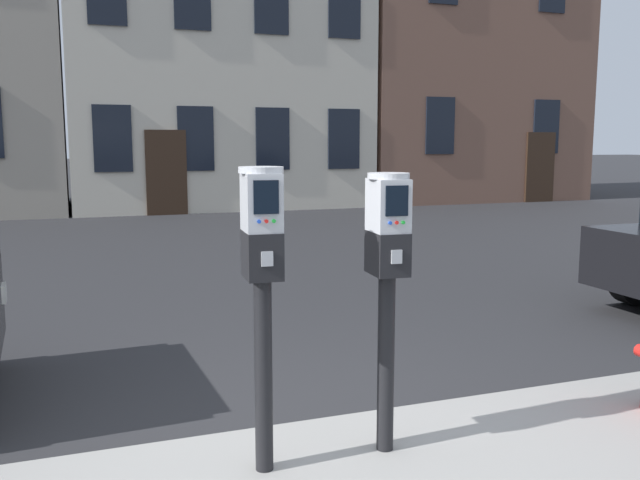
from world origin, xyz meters
TOP-DOWN VIEW (x-y plane):
  - ground_plane at (0.00, 0.00)m, footprint 160.00×160.00m
  - parking_meter_near_kerb at (-0.26, -0.31)m, footprint 0.23×0.26m
  - parking_meter_twin_adjacent at (0.41, -0.31)m, footprint 0.23×0.26m
  - townhouse_green_painted at (2.83, 16.31)m, footprint 7.97×5.30m
  - townhouse_orange_brick at (10.58, 16.78)m, footprint 7.28×6.24m

SIDE VIEW (x-z plane):
  - ground_plane at x=0.00m, z-range 0.00..0.00m
  - parking_meter_twin_adjacent at x=0.41m, z-range 0.42..1.91m
  - parking_meter_near_kerb at x=-0.26m, z-range 0.43..1.96m
  - townhouse_green_painted at x=2.83m, z-range 0.00..10.29m
  - townhouse_orange_brick at x=10.58m, z-range 0.00..12.36m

